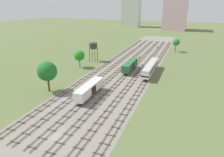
# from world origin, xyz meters

# --- Properties ---
(ground_plane) EXTENTS (480.00, 480.00, 0.00)m
(ground_plane) POSITION_xyz_m (0.00, 56.00, 0.00)
(ground_plane) COLOR #5B6B3D
(ballast_bed) EXTENTS (25.18, 176.00, 0.01)m
(ballast_bed) POSITION_xyz_m (0.00, 56.00, 0.00)
(ballast_bed) COLOR gray
(ballast_bed) RESTS_ON ground
(track_far_left) EXTENTS (2.40, 126.00, 0.29)m
(track_far_left) POSITION_xyz_m (-10.59, 57.00, 0.14)
(track_far_left) COLOR #47382D
(track_far_left) RESTS_ON ground
(track_left) EXTENTS (2.40, 126.00, 0.29)m
(track_left) POSITION_xyz_m (-6.35, 57.00, 0.14)
(track_left) COLOR #47382D
(track_left) RESTS_ON ground
(track_centre_left) EXTENTS (2.40, 126.00, 0.29)m
(track_centre_left) POSITION_xyz_m (-2.12, 57.00, 0.14)
(track_centre_left) COLOR #47382D
(track_centre_left) RESTS_ON ground
(track_centre) EXTENTS (2.40, 126.00, 0.29)m
(track_centre) POSITION_xyz_m (2.12, 57.00, 0.14)
(track_centre) COLOR #47382D
(track_centre) RESTS_ON ground
(track_centre_right) EXTENTS (2.40, 126.00, 0.29)m
(track_centre_right) POSITION_xyz_m (6.35, 57.00, 0.14)
(track_centre_right) COLOR #47382D
(track_centre_right) RESTS_ON ground
(track_right) EXTENTS (2.40, 126.00, 0.29)m
(track_right) POSITION_xyz_m (10.59, 57.00, 0.14)
(track_right) COLOR #47382D
(track_right) RESTS_ON ground
(freight_boxcar_centre_left_nearest) EXTENTS (2.87, 14.00, 3.60)m
(freight_boxcar_centre_left_nearest) POSITION_xyz_m (-2.11, 19.92, 2.45)
(freight_boxcar_centre_left_nearest) COLOR white
(freight_boxcar_centre_left_nearest) RESTS_ON ground
(diesel_railcar_right_near) EXTENTS (2.96, 20.50, 3.80)m
(diesel_railcar_right_near) POSITION_xyz_m (10.59, 46.92, 2.60)
(diesel_railcar_right_near) COLOR white
(diesel_railcar_right_near) RESTS_ON ground
(freight_boxcar_centre_mid) EXTENTS (2.87, 14.00, 3.60)m
(freight_boxcar_centre_mid) POSITION_xyz_m (2.12, 47.59, 2.45)
(freight_boxcar_centre_mid) COLOR #286638
(freight_boxcar_centre_mid) RESTS_ON ground
(water_tower) EXTENTS (3.90, 3.90, 9.23)m
(water_tower) POSITION_xyz_m (-18.23, 55.65, 7.58)
(water_tower) COLOR #2D2826
(water_tower) RESTS_ON ground
(signal_post_nearest) EXTENTS (0.28, 0.47, 5.39)m
(signal_post_nearest) POSITION_xyz_m (8.47, 41.28, 3.42)
(signal_post_nearest) COLOR gray
(signal_post_nearest) RESTS_ON ground
(signal_post_near) EXTENTS (0.28, 0.47, 4.77)m
(signal_post_near) POSITION_xyz_m (4.24, 54.42, 3.06)
(signal_post_near) COLOR gray
(signal_post_near) RESTS_ON ground
(signal_post_mid) EXTENTS (0.28, 0.47, 5.33)m
(signal_post_mid) POSITION_xyz_m (8.47, 75.38, 3.39)
(signal_post_mid) COLOR gray
(signal_post_mid) RESTS_ON ground
(lineside_tree_0) EXTENTS (6.00, 6.00, 9.65)m
(lineside_tree_0) POSITION_xyz_m (-15.74, 18.75, 6.62)
(lineside_tree_0) COLOR #4C331E
(lineside_tree_0) RESTS_ON ground
(lineside_tree_1) EXTENTS (3.94, 3.94, 7.47)m
(lineside_tree_1) POSITION_xyz_m (16.48, 90.13, 5.48)
(lineside_tree_1) COLOR #4C331E
(lineside_tree_1) RESTS_ON ground
(lineside_tree_2) EXTENTS (4.52, 4.52, 7.55)m
(lineside_tree_2) POSITION_xyz_m (-19.30, 44.39, 5.27)
(lineside_tree_2) COLOR #4C331E
(lineside_tree_2) RESTS_ON ground
(skyline_tower_0) EXTENTS (19.57, 14.40, 58.55)m
(skyline_tower_0) POSITION_xyz_m (-43.42, 206.64, 29.28)
(skyline_tower_0) COLOR silver
(skyline_tower_0) RESTS_ON ground
(skyline_tower_1) EXTENTS (22.47, 22.10, 33.93)m
(skyline_tower_1) POSITION_xyz_m (6.08, 194.22, 16.96)
(skyline_tower_1) COLOR beige
(skyline_tower_1) RESTS_ON ground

